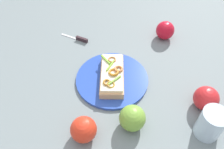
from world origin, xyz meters
TOP-DOWN VIEW (x-y plane):
  - ground_plane at (0.00, 0.00)m, footprint 2.00×2.00m
  - plate at (0.00, 0.00)m, footprint 0.26×0.26m
  - sandwich at (0.00, 0.00)m, footprint 0.18×0.20m
  - apple_0 at (0.19, 0.13)m, footprint 0.11×0.11m
  - apple_1 at (0.06, 0.18)m, footprint 0.12×0.12m
  - apple_2 at (-0.32, -0.06)m, footprint 0.10×0.10m
  - apple_3 at (-0.18, 0.27)m, footprint 0.11×0.11m
  - drinking_glass at (-0.11, 0.33)m, footprint 0.08×0.08m
  - knife at (-0.02, -0.27)m, footprint 0.07×0.12m

SIDE VIEW (x-z plane):
  - ground_plane at x=0.00m, z-range 0.00..0.00m
  - plate at x=0.00m, z-range 0.00..0.01m
  - knife at x=-0.02m, z-range 0.00..0.02m
  - sandwich at x=0.00m, z-range 0.01..0.05m
  - apple_2 at x=-0.32m, z-range 0.00..0.08m
  - apple_0 at x=0.19m, z-range 0.00..0.08m
  - apple_3 at x=-0.18m, z-range 0.00..0.08m
  - apple_1 at x=0.06m, z-range 0.00..0.08m
  - drinking_glass at x=-0.11m, z-range 0.00..0.10m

